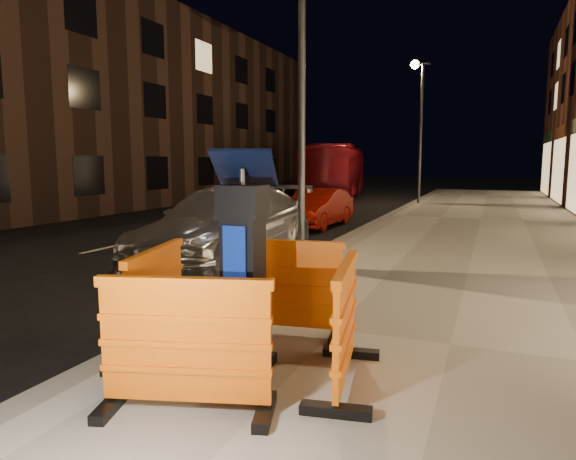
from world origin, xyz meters
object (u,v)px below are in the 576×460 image
at_px(bus_doubledecker, 335,198).
at_px(barrier_back, 284,287).
at_px(car_silver, 227,264).
at_px(barrier_front, 185,346).
at_px(parking_kiosk, 243,267).
at_px(barrier_kerbside, 156,301).
at_px(car_red, 317,227).
at_px(barrier_bldgside, 345,324).

bearing_deg(bus_doubledecker, barrier_back, -84.49).
bearing_deg(bus_doubledecker, car_silver, -89.60).
bearing_deg(barrier_back, barrier_front, -98.37).
height_order(parking_kiosk, barrier_back, parking_kiosk).
height_order(barrier_front, car_silver, barrier_front).
height_order(parking_kiosk, bus_doubledecker, parking_kiosk).
height_order(barrier_front, barrier_kerbside, same).
bearing_deg(car_silver, bus_doubledecker, 99.94).
height_order(barrier_back, barrier_kerbside, same).
xyz_separation_m(parking_kiosk, car_silver, (-2.75, 4.72, -1.08)).
distance_m(barrier_back, car_red, 10.33).
distance_m(barrier_back, car_silver, 4.72).
height_order(barrier_bldgside, car_silver, barrier_bldgside).
distance_m(car_red, bus_doubledecker, 12.64).
relative_size(parking_kiosk, car_red, 0.52).
bearing_deg(parking_kiosk, barrier_back, 78.63).
bearing_deg(parking_kiosk, bus_doubledecker, 93.32).
distance_m(parking_kiosk, barrier_back, 1.03).
distance_m(parking_kiosk, barrier_kerbside, 1.03).
xyz_separation_m(parking_kiosk, barrier_front, (0.00, -0.95, -0.41)).
bearing_deg(barrier_back, parking_kiosk, -98.37).
height_order(car_silver, bus_doubledecker, bus_doubledecker).
bearing_deg(parking_kiosk, barrier_front, -101.37).
distance_m(barrier_bldgside, car_red, 11.53).
distance_m(barrier_front, barrier_kerbside, 1.34).
bearing_deg(barrier_kerbside, car_silver, 7.52).
xyz_separation_m(barrier_back, barrier_kerbside, (-0.95, -0.95, 0.00)).
distance_m(barrier_back, bus_doubledecker, 22.95).
relative_size(barrier_front, car_silver, 0.26).
height_order(barrier_back, car_red, barrier_back).
bearing_deg(car_red, barrier_bldgside, -67.96).
xyz_separation_m(barrier_front, barrier_back, (0.00, 1.90, 0.00)).
height_order(barrier_back, bus_doubledecker, bus_doubledecker).
relative_size(parking_kiosk, car_silver, 0.36).
bearing_deg(car_red, car_silver, -85.99).
distance_m(car_silver, car_red, 6.11).
xyz_separation_m(barrier_back, bus_doubledecker, (-6.05, 22.13, -0.67)).
height_order(parking_kiosk, barrier_front, parking_kiosk).
relative_size(barrier_back, barrier_kerbside, 1.00).
bearing_deg(car_silver, car_red, 91.44).
height_order(car_red, bus_doubledecker, bus_doubledecker).
bearing_deg(barrier_back, car_silver, 117.74).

